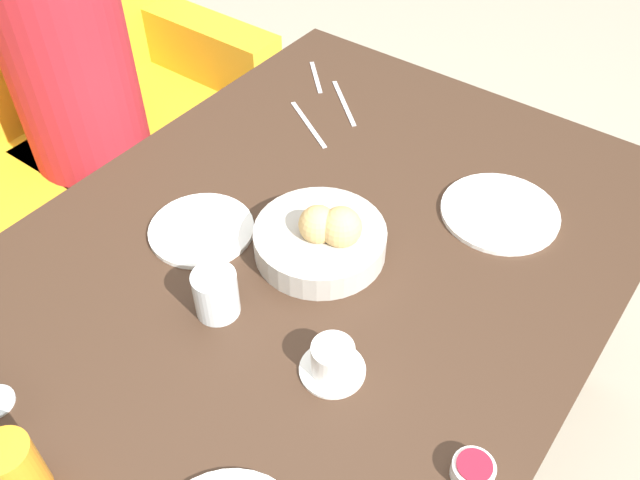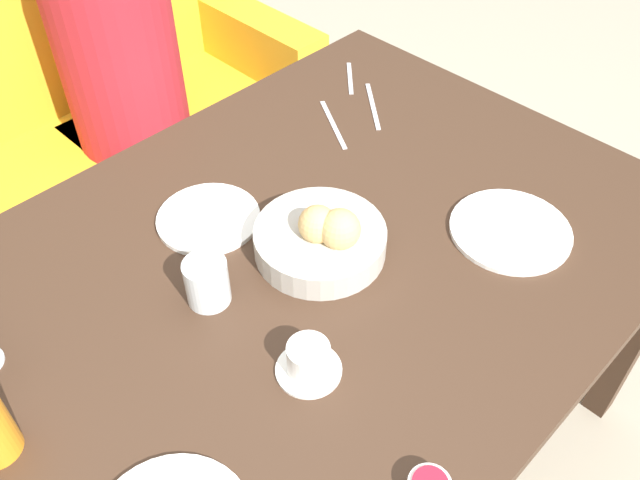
# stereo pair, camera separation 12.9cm
# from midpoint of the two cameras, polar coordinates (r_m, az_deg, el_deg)

# --- Properties ---
(ground_plane) EXTENTS (10.00, 10.00, 0.00)m
(ground_plane) POSITION_cam_midpoint_polar(r_m,az_deg,el_deg) (1.92, -0.11, -18.64)
(ground_plane) COLOR #A89E89
(dining_table) EXTENTS (1.59, 1.07, 0.78)m
(dining_table) POSITION_cam_midpoint_polar(r_m,az_deg,el_deg) (1.33, -0.16, -5.29)
(dining_table) COLOR #3D281C
(dining_table) RESTS_ON ground_plane
(couch) EXTENTS (1.57, 0.70, 0.91)m
(couch) POSITION_cam_midpoint_polar(r_m,az_deg,el_deg) (2.32, -18.62, 5.50)
(couch) COLOR gold
(couch) RESTS_ON ground_plane
(seated_person) EXTENTS (0.34, 0.44, 1.24)m
(seated_person) POSITION_cam_midpoint_polar(r_m,az_deg,el_deg) (2.16, -13.87, 10.13)
(seated_person) COLOR #23232D
(seated_person) RESTS_ON ground_plane
(bread_basket) EXTENTS (0.25, 0.25, 0.12)m
(bread_basket) POSITION_cam_midpoint_polar(r_m,az_deg,el_deg) (1.28, 3.08, 0.04)
(bread_basket) COLOR #B2ADA3
(bread_basket) RESTS_ON dining_table
(plate_near_right) EXTENTS (0.24, 0.24, 0.01)m
(plate_near_right) POSITION_cam_midpoint_polar(r_m,az_deg,el_deg) (1.41, 18.28, 0.65)
(plate_near_right) COLOR white
(plate_near_right) RESTS_ON dining_table
(plate_far_center) EXTENTS (0.21, 0.21, 0.01)m
(plate_far_center) POSITION_cam_midpoint_polar(r_m,az_deg,el_deg) (1.38, -6.76, 1.70)
(plate_far_center) COLOR white
(plate_far_center) RESTS_ON dining_table
(water_tumbler) EXTENTS (0.08, 0.08, 0.09)m
(water_tumbler) POSITION_cam_midpoint_polar(r_m,az_deg,el_deg) (1.20, -6.50, -3.69)
(water_tumbler) COLOR silver
(water_tumbler) RESTS_ON dining_table
(coffee_cup) EXTENTS (0.11, 0.11, 0.06)m
(coffee_cup) POSITION_cam_midpoint_polar(r_m,az_deg,el_deg) (1.11, 2.39, -10.32)
(coffee_cup) COLOR white
(coffee_cup) RESTS_ON dining_table
(fork_silver) EXTENTS (0.11, 0.18, 0.00)m
(fork_silver) POSITION_cam_midpoint_polar(r_m,az_deg,el_deg) (1.63, 3.41, 9.61)
(fork_silver) COLOR #B7B7BC
(fork_silver) RESTS_ON dining_table
(knife_silver) EXTENTS (0.14, 0.16, 0.00)m
(knife_silver) POSITION_cam_midpoint_polar(r_m,az_deg,el_deg) (1.70, 6.68, 11.06)
(knife_silver) COLOR #B7B7BC
(knife_silver) RESTS_ON dining_table
(spoon_coffee) EXTENTS (0.11, 0.11, 0.00)m
(spoon_coffee) POSITION_cam_midpoint_polar(r_m,az_deg,el_deg) (1.80, 4.65, 13.36)
(spoon_coffee) COLOR #B7B7BC
(spoon_coffee) RESTS_ON dining_table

